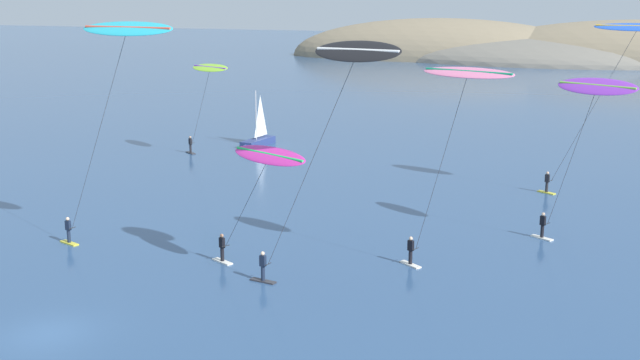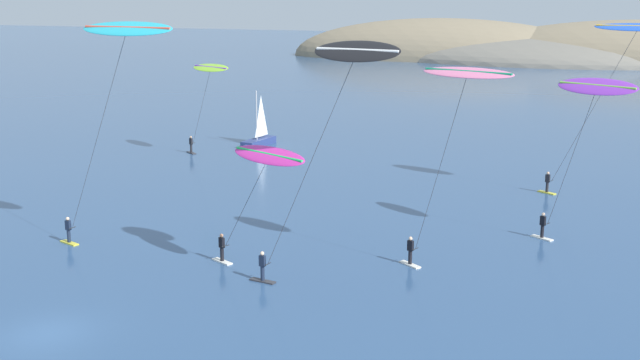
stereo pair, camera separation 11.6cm
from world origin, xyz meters
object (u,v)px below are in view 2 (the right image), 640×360
sailboat_near (257,140)px  kitesurfer_purple (593,98)px  kitesurfer_magenta (264,164)px  kitesurfer_cyan (122,43)px  kitesurfer_blue (632,38)px  kitesurfer_lime (209,74)px  kitesurfer_pink (463,88)px  kitesurfer_black (348,71)px

sailboat_near → kitesurfer_purple: bearing=-34.2°
kitesurfer_magenta → sailboat_near: bearing=117.5°
kitesurfer_cyan → kitesurfer_blue: bearing=42.5°
kitesurfer_lime → kitesurfer_blue: 36.95m
sailboat_near → kitesurfer_purple: 41.72m
kitesurfer_pink → kitesurfer_lime: 37.49m
kitesurfer_lime → kitesurfer_cyan: size_ratio=0.65×
kitesurfer_lime → kitesurfer_purple: bearing=-24.3°
sailboat_near → kitesurfer_purple: kitesurfer_purple is taller
kitesurfer_magenta → kitesurfer_lime: 34.07m
sailboat_near → kitesurfer_cyan: bearing=-75.0°
kitesurfer_cyan → kitesurfer_purple: 27.30m
kitesurfer_purple → sailboat_near: bearing=145.8°
kitesurfer_blue → kitesurfer_cyan: (-26.08, -23.88, 0.31)m
kitesurfer_cyan → kitesurfer_black: bearing=-7.2°
kitesurfer_blue → kitesurfer_cyan: bearing=-137.5°
sailboat_near → kitesurfer_cyan: 37.73m
kitesurfer_pink → kitesurfer_black: (-4.34, -5.48, 1.19)m
kitesurfer_magenta → kitesurfer_blue: bearing=55.0°
kitesurfer_black → kitesurfer_purple: bearing=52.4°
sailboat_near → kitesurfer_blue: bearing=-16.9°
sailboat_near → kitesurfer_magenta: (18.27, -35.13, 5.77)m
kitesurfer_lime → kitesurfer_black: 38.33m
kitesurfer_blue → kitesurfer_purple: kitesurfer_blue is taller
kitesurfer_cyan → kitesurfer_purple: kitesurfer_cyan is taller
kitesurfer_cyan → kitesurfer_pink: bearing=11.3°
kitesurfer_magenta → kitesurfer_black: size_ratio=0.57×
sailboat_near → kitesurfer_black: 44.63m
kitesurfer_lime → kitesurfer_black: size_ratio=0.68×
kitesurfer_magenta → kitesurfer_blue: size_ratio=0.56×
kitesurfer_pink → kitesurfer_blue: size_ratio=0.87×
sailboat_near → kitesurfer_magenta: bearing=-62.5°
kitesurfer_pink → kitesurfer_magenta: (-9.49, -4.22, -3.98)m
kitesurfer_magenta → kitesurfer_cyan: bearing=176.6°
kitesurfer_lime → kitesurfer_pink: bearing=-39.3°
kitesurfer_lime → kitesurfer_cyan: kitesurfer_cyan is taller
kitesurfer_cyan → kitesurfer_black: 14.29m
kitesurfer_pink → kitesurfer_cyan: size_ratio=0.84×
kitesurfer_magenta → kitesurfer_blue: (17.08, 24.41, 5.76)m
kitesurfer_lime → kitesurfer_blue: kitesurfer_blue is taller
kitesurfer_pink → kitesurfer_purple: 10.01m
sailboat_near → kitesurfer_cyan: (9.27, -34.60, 11.84)m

